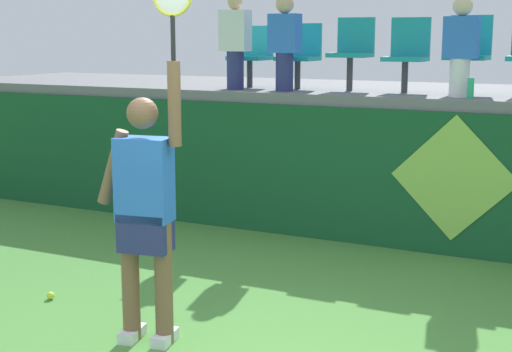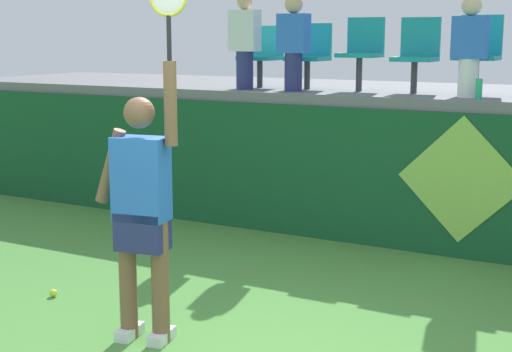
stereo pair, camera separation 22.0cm
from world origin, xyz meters
name	(u,v)px [view 1 (the left image)]	position (x,y,z in m)	size (l,w,h in m)	color
court_back_wall	(384,178)	(0.00, 3.48, 0.73)	(13.02, 0.20, 1.46)	#144C28
spectator_platform	(419,94)	(0.00, 4.79, 1.52)	(13.02, 2.72, 0.12)	slate
tennis_player	(146,207)	(-0.75, 0.22, 1.00)	(0.75, 0.32, 2.60)	white
tennis_ball	(51,296)	(-2.00, 0.58, 0.03)	(0.07, 0.07, 0.07)	#D1E533
water_bottle	(471,88)	(0.81, 3.63, 1.68)	(0.07, 0.07, 0.20)	#26B272
stadium_chair_0	(252,53)	(-1.92, 4.20, 1.99)	(0.44, 0.42, 0.74)	#38383D
stadium_chair_1	(300,53)	(-1.29, 4.20, 2.00)	(0.44, 0.42, 0.77)	#38383D
stadium_chair_2	(352,49)	(-0.64, 4.20, 2.04)	(0.44, 0.42, 0.83)	#38383D
stadium_chair_3	(407,52)	(0.00, 4.21, 2.02)	(0.44, 0.42, 0.82)	#38383D
stadium_chair_4	(468,50)	(0.66, 4.21, 2.04)	(0.44, 0.42, 0.84)	#38383D
spectator_0	(235,41)	(-1.92, 3.76, 2.14)	(0.34, 0.20, 1.09)	navy
spectator_1	(285,41)	(-1.29, 3.76, 2.14)	(0.34, 0.21, 1.07)	navy
spectator_2	(461,45)	(0.66, 3.81, 2.11)	(0.34, 0.20, 1.02)	white
wall_signage_mount	(450,256)	(0.74, 3.38, 0.00)	(1.27, 0.01, 1.44)	#144C28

